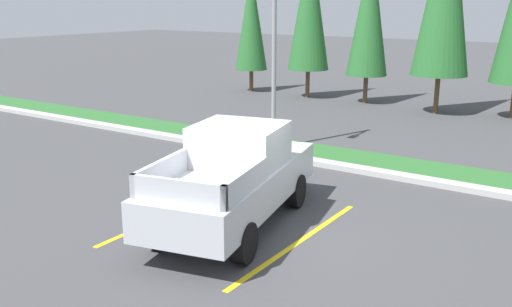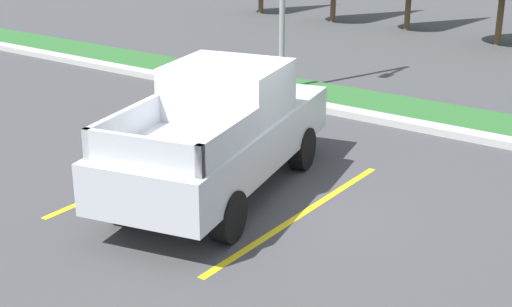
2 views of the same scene
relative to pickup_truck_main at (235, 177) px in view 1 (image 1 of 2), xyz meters
The scene contains 11 objects.
ground_plane 1.17m from the pickup_truck_main, ahead, with size 120.00×120.00×0.00m, color #424244.
parking_line_near 1.86m from the pickup_truck_main, behind, with size 0.12×4.80×0.01m, color yellow.
parking_line_far 1.87m from the pickup_truck_main, ahead, with size 0.12×4.80×0.01m, color yellow.
curb_strip 5.11m from the pickup_truck_main, 83.87° to the left, with size 56.00×0.40×0.15m, color #B2B2AD.
grass_median 6.19m from the pickup_truck_main, 84.97° to the left, with size 56.00×1.80×0.06m, color #2D662D.
pickup_truck_main is the anchor object (origin of this frame).
street_light 6.95m from the pickup_truck_main, 115.77° to the left, with size 0.24×1.49×6.59m.
cypress_tree_leftmost 18.56m from the pickup_truck_main, 123.28° to the left, with size 1.62×1.62×6.21m.
cypress_tree_left_inner 16.99m from the pickup_truck_main, 113.74° to the left, with size 1.95×1.95×7.51m.
cypress_tree_center 16.08m from the pickup_truck_main, 103.72° to the left, with size 1.83×1.83×7.05m.
traffic_cone 2.82m from the pickup_truck_main, behind, with size 0.36×0.36×0.60m.
Camera 1 is at (6.10, -9.09, 4.55)m, focal length 40.28 mm.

